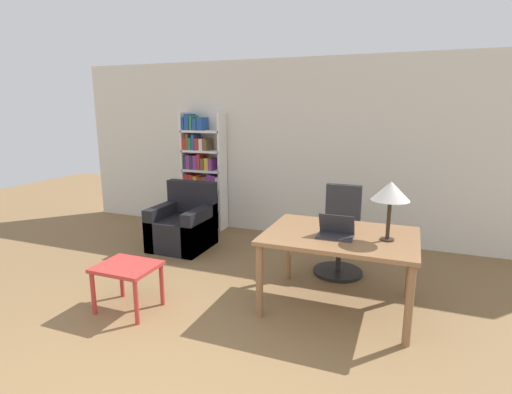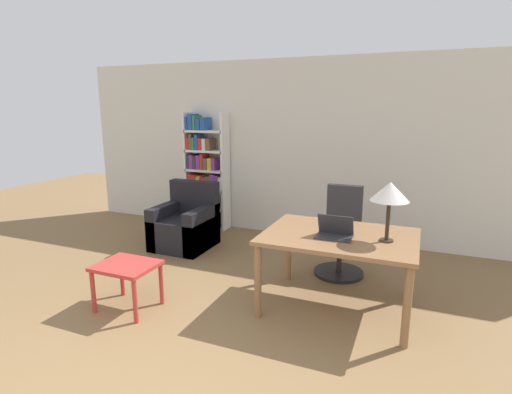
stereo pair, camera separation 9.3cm
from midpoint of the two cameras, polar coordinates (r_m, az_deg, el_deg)
name	(u,v)px [view 1 (the left image)]	position (r m, az deg, el deg)	size (l,w,h in m)	color
wall_back	(307,150)	(6.13, 6.92, 6.66)	(8.00, 0.06, 2.70)	silver
desk	(340,243)	(4.02, 11.26, -6.47)	(1.45, 1.06, 0.77)	olive
laptop	(336,232)	(3.88, 10.62, -4.92)	(0.34, 0.22, 0.22)	#2D2D33
table_lamp	(391,192)	(3.80, 18.03, 0.68)	(0.35, 0.35, 0.56)	#2D2319
office_chair	(340,237)	(4.96, 11.42, -5.60)	(0.59, 0.59, 1.07)	black
side_table_blue	(127,272)	(4.20, -18.54, -10.19)	(0.58, 0.48, 0.47)	#B2332D
armchair	(183,227)	(5.86, -10.79, -4.18)	(0.76, 0.79, 0.93)	black
bookshelf	(202,176)	(6.67, -8.16, 2.93)	(0.72, 0.28, 1.91)	white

